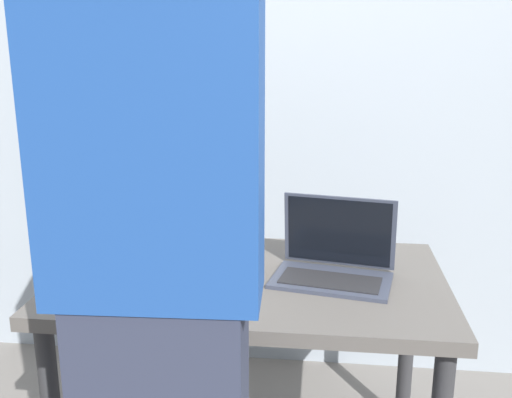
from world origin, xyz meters
name	(u,v)px	position (x,y,z in m)	size (l,w,h in m)	color
desk	(251,300)	(0.00, 0.00, 0.63)	(1.21, 0.73, 0.72)	#56514C
laptop	(334,259)	(0.26, 0.02, 0.78)	(0.40, 0.30, 0.25)	#383D4C
beer_bottle_dark	(202,230)	(-0.18, 0.14, 0.82)	(0.06, 0.06, 0.26)	#1E5123
beer_bottle_green	(240,224)	(-0.06, 0.16, 0.84)	(0.08, 0.08, 0.32)	#472B14
beer_bottle_brown	(201,230)	(-0.17, 0.06, 0.84)	(0.07, 0.07, 0.31)	brown
person_figure	(157,284)	(-0.12, -0.63, 0.95)	(0.44, 0.30, 1.82)	#2D3347
back_wall	(274,75)	(0.00, 0.78, 1.30)	(6.00, 0.10, 2.60)	#99A3AD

